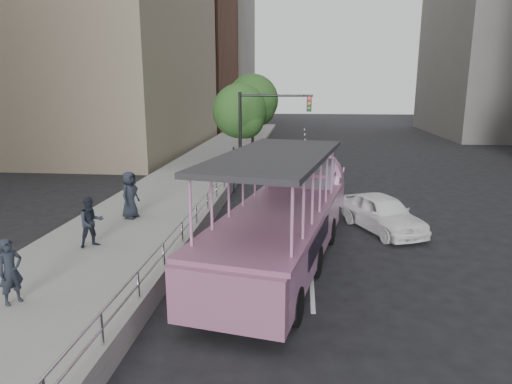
{
  "coord_description": "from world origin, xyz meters",
  "views": [
    {
      "loc": [
        0.6,
        -13.56,
        5.55
      ],
      "look_at": [
        -0.94,
        1.94,
        1.91
      ],
      "focal_mm": 32.0,
      "sensor_mm": 36.0,
      "label": 1
    }
  ],
  "objects": [
    {
      "name": "street_tree_near",
      "position": [
        -3.3,
        15.93,
        3.82
      ],
      "size": [
        3.52,
        3.52,
        5.72
      ],
      "color": "#3C2B1B",
      "rests_on": "ground"
    },
    {
      "name": "pedestrian_far",
      "position": [
        -6.23,
        3.7,
        1.25
      ],
      "size": [
        0.81,
        1.05,
        1.91
      ],
      "primitive_type": "imported",
      "rotation": [
        0.0,
        0.0,
        1.33
      ],
      "color": "#222732",
      "rests_on": "sidewalk"
    },
    {
      "name": "duck_boat",
      "position": [
        0.18,
        0.71,
        1.36
      ],
      "size": [
        4.73,
        11.34,
        3.67
      ],
      "color": "black",
      "rests_on": "ground"
    },
    {
      "name": "pedestrian_near",
      "position": [
        -6.38,
        -3.83,
        1.13
      ],
      "size": [
        0.64,
        0.72,
        1.66
      ],
      "primitive_type": "imported",
      "rotation": [
        0.0,
        0.0,
        1.07
      ],
      "color": "#222732",
      "rests_on": "sidewalk"
    },
    {
      "name": "sidewalk",
      "position": [
        -5.75,
        10.0,
        0.15
      ],
      "size": [
        5.5,
        80.0,
        0.3
      ],
      "primitive_type": "cube",
      "color": "gray",
      "rests_on": "ground"
    },
    {
      "name": "guardrail",
      "position": [
        -3.12,
        2.0,
        1.14
      ],
      "size": [
        0.07,
        22.0,
        0.71
      ],
      "color": "silver",
      "rests_on": "kerb_wall"
    },
    {
      "name": "midrise_brick",
      "position": [
        -18.0,
        48.0,
        13.0
      ],
      "size": [
        18.0,
        16.0,
        26.0
      ],
      "primitive_type": "cube",
      "color": "brown",
      "rests_on": "ground"
    },
    {
      "name": "kerb_wall",
      "position": [
        -3.12,
        2.0,
        0.48
      ],
      "size": [
        0.24,
        30.0,
        0.36
      ],
      "primitive_type": "cube",
      "color": "#989893",
      "rests_on": "sidewalk"
    },
    {
      "name": "car",
      "position": [
        3.82,
        3.91,
        0.72
      ],
      "size": [
        3.29,
        4.57,
        1.44
      ],
      "primitive_type": "imported",
      "rotation": [
        0.0,
        0.0,
        0.42
      ],
      "color": "white",
      "rests_on": "ground"
    },
    {
      "name": "pedestrian_mid",
      "position": [
        -6.26,
        0.28,
        1.14
      ],
      "size": [
        1.04,
        1.02,
        1.69
      ],
      "primitive_type": "imported",
      "rotation": [
        0.0,
        0.0,
        0.72
      ],
      "color": "#222732",
      "rests_on": "sidewalk"
    },
    {
      "name": "traffic_signal",
      "position": [
        -1.7,
        12.5,
        3.5
      ],
      "size": [
        4.2,
        0.32,
        5.2
      ],
      "color": "black",
      "rests_on": "ground"
    },
    {
      "name": "parking_sign",
      "position": [
        -2.88,
        9.72,
        1.56
      ],
      "size": [
        0.08,
        0.55,
        2.44
      ],
      "color": "black",
      "rests_on": "ground"
    },
    {
      "name": "midrise_stone_b",
      "position": [
        -16.0,
        64.0,
        10.0
      ],
      "size": [
        16.0,
        14.0,
        20.0
      ],
      "primitive_type": "cube",
      "color": "slate",
      "rests_on": "ground"
    },
    {
      "name": "ground",
      "position": [
        0.0,
        0.0,
        0.0
      ],
      "size": [
        160.0,
        160.0,
        0.0
      ],
      "primitive_type": "plane",
      "color": "black"
    },
    {
      "name": "street_tree_far",
      "position": [
        -3.1,
        21.93,
        4.31
      ],
      "size": [
        3.97,
        3.97,
        6.45
      ],
      "color": "#3C2B1B",
      "rests_on": "ground"
    }
  ]
}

